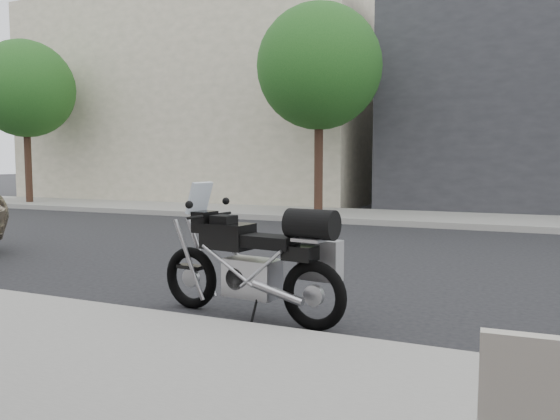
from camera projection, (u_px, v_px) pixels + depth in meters
The scene contains 6 objects.
ground at pixel (309, 259), 8.88m from camera, with size 120.00×120.00×0.00m, color black.
far_sidewalk at pixel (394, 217), 14.80m from camera, with size 44.00×3.00×0.15m, color gray.
far_building_cream at pixel (229, 108), 24.46m from camera, with size 14.00×11.00×8.00m.
street_tree_mid at pixel (319, 67), 14.79m from camera, with size 3.40×3.40×5.70m.
street_tree_right at pixel (25, 89), 19.22m from camera, with size 3.40×3.40×5.70m.
motorcycle at pixel (261, 261), 5.38m from camera, with size 2.15×0.71×1.37m.
Camera 1 is at (-3.12, 8.22, 1.56)m, focal length 35.00 mm.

